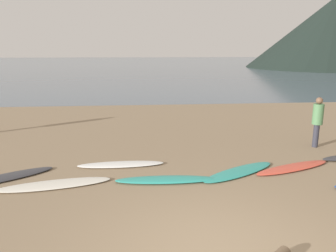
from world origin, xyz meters
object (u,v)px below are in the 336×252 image
(surfboard_4, at_px, (166,180))
(surfboard_6, at_px, (293,167))
(surfboard_2, at_px, (54,184))
(surfboard_3, at_px, (121,164))
(person_1, at_px, (318,118))
(surfboard_1, at_px, (4,178))
(surfboard_5, at_px, (239,172))

(surfboard_4, bearing_deg, surfboard_6, 11.17)
(surfboard_2, xyz_separation_m, surfboard_3, (1.40, 1.18, 0.00))
(surfboard_4, relative_size, surfboard_6, 1.01)
(person_1, bearing_deg, surfboard_1, 126.29)
(surfboard_2, bearing_deg, surfboard_3, 28.85)
(surfboard_1, height_order, surfboard_2, same)
(surfboard_3, xyz_separation_m, surfboard_4, (1.08, -1.15, 0.01))
(surfboard_3, xyz_separation_m, surfboard_6, (4.34, -0.62, -0.00))
(surfboard_4, height_order, surfboard_6, surfboard_4)
(surfboard_1, height_order, person_1, person_1)
(surfboard_1, xyz_separation_m, surfboard_2, (1.26, -0.52, -0.00))
(surfboard_4, height_order, surfboard_5, surfboard_4)
(surfboard_1, bearing_deg, surfboard_3, -18.77)
(surfboard_4, bearing_deg, surfboard_2, -177.33)
(surfboard_6, bearing_deg, surfboard_5, 165.61)
(surfboard_1, distance_m, surfboard_2, 1.36)
(surfboard_1, distance_m, surfboard_4, 3.78)
(surfboard_5, height_order, surfboard_6, surfboard_6)
(surfboard_5, bearing_deg, surfboard_3, 134.20)
(surfboard_1, distance_m, person_1, 8.80)
(surfboard_2, height_order, surfboard_5, same)
(surfboard_1, xyz_separation_m, surfboard_4, (3.74, -0.49, 0.01))
(surfboard_1, distance_m, surfboard_6, 7.00)
(surfboard_1, distance_m, surfboard_3, 2.74)
(surfboard_5, relative_size, person_1, 1.49)
(surfboard_2, relative_size, surfboard_5, 1.07)
(surfboard_5, distance_m, person_1, 3.68)
(surfboard_4, distance_m, person_1, 5.42)
(surfboard_1, bearing_deg, person_1, -20.44)
(surfboard_3, relative_size, surfboard_5, 0.97)
(surfboard_3, height_order, surfboard_6, surfboard_3)
(surfboard_5, distance_m, surfboard_6, 1.45)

